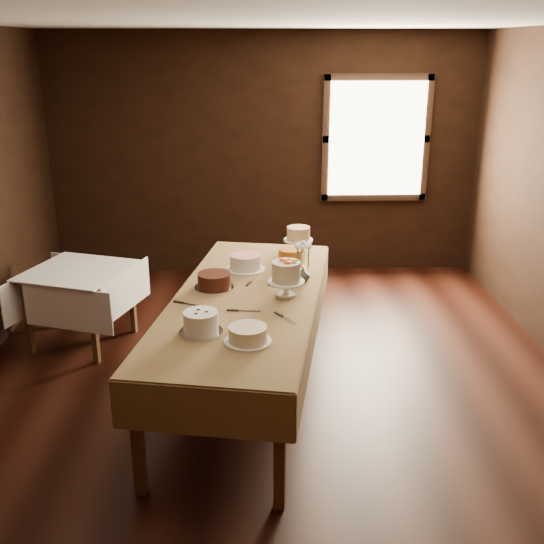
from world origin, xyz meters
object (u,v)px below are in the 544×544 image
at_px(side_table, 79,278).
at_px(cake_speckled, 298,240).
at_px(display_table, 246,304).
at_px(cake_server_a, 250,311).
at_px(cake_server_d, 286,282).
at_px(cake_flowers, 286,281).
at_px(cake_swirl, 201,323).
at_px(cake_server_e, 193,305).
at_px(cake_chocolate, 214,281).
at_px(flower_vase, 303,275).
at_px(cake_lattice, 246,263).
at_px(cake_cream, 248,335).
at_px(cake_server_c, 254,279).
at_px(cake_server_b, 289,320).
at_px(cake_caramel, 290,259).

height_order(side_table, cake_speckled, cake_speckled).
distance_m(display_table, cake_speckled, 1.23).
distance_m(cake_server_a, cake_server_d, 0.66).
bearing_deg(cake_flowers, display_table, 178.80).
distance_m(cake_swirl, cake_server_a, 0.48).
relative_size(cake_flowers, cake_server_e, 1.18).
xyz_separation_m(cake_chocolate, flower_vase, (0.70, 0.12, 0.00)).
height_order(cake_speckled, cake_lattice, cake_speckled).
distance_m(cake_cream, cake_server_d, 1.13).
bearing_deg(cake_server_d, cake_lattice, 108.15).
xyz_separation_m(cake_server_a, cake_server_c, (0.03, 0.66, 0.00)).
bearing_deg(cake_speckled, display_table, -113.01).
height_order(side_table, cake_server_b, cake_server_b).
bearing_deg(cake_server_a, cake_caramel, 76.74).
distance_m(cake_speckled, cake_lattice, 0.71).
relative_size(cake_caramel, cake_server_d, 1.11).
xyz_separation_m(cake_lattice, cake_server_e, (-0.38, -0.78, -0.05)).
relative_size(cake_lattice, cake_server_c, 1.36).
bearing_deg(cake_flowers, flower_vase, 64.06).
height_order(cake_speckled, cake_chocolate, cake_speckled).
relative_size(display_table, cake_cream, 8.34).
relative_size(cake_speckled, cake_server_d, 1.24).
xyz_separation_m(side_table, flower_vase, (1.98, -0.72, 0.27)).
distance_m(cake_caramel, cake_server_b, 1.11).
bearing_deg(cake_server_a, cake_chocolate, 126.93).
bearing_deg(cake_lattice, cake_chocolate, -119.34).
distance_m(cake_server_a, cake_server_b, 0.32).
xyz_separation_m(cake_caramel, cake_cream, (-0.35, -1.43, -0.03)).
distance_m(cake_speckled, cake_server_e, 1.55).
bearing_deg(cake_server_b, cake_cream, -75.57).
bearing_deg(cake_caramel, cake_lattice, -174.77).
bearing_deg(cake_server_e, cake_speckled, 82.06).
bearing_deg(cake_speckled, cake_swirl, -113.41).
xyz_separation_m(cake_speckled, flower_vase, (-0.02, -0.82, -0.04)).
relative_size(cake_caramel, cake_server_a, 1.11).
xyz_separation_m(cake_chocolate, cake_server_d, (0.57, 0.11, -0.05)).
bearing_deg(cake_server_b, cake_server_c, 161.14).
relative_size(cake_flowers, cake_server_b, 1.18).
bearing_deg(cake_server_a, cake_server_b, -24.98).
bearing_deg(side_table, cake_server_d, -21.44).
relative_size(side_table, cake_swirl, 3.72).
bearing_deg(cake_server_c, cake_chocolate, 141.17).
bearing_deg(cake_chocolate, cake_lattice, 60.66).
xyz_separation_m(cake_server_b, cake_server_e, (-0.68, 0.29, 0.00)).
distance_m(side_table, cake_lattice, 1.60).
bearing_deg(flower_vase, cake_server_d, -176.89).
bearing_deg(cake_server_c, cake_cream, -162.36).
bearing_deg(display_table, side_table, 146.23).
distance_m(cake_speckled, cake_server_a, 1.49).
bearing_deg(side_table, cake_server_a, -40.19).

